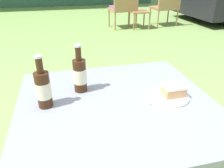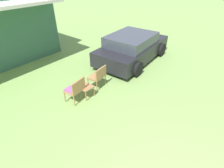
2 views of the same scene
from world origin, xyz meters
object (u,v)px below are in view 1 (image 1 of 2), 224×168
object	(u,v)px
wicker_chair_plain	(166,5)
cola_bottle_near	(80,74)
cake_on_plate	(171,93)
patio_table	(117,112)
wicker_chair_cushioned	(124,7)
cola_bottle_far	(43,88)
garden_side_table	(140,13)

from	to	relation	value
wicker_chair_plain	cola_bottle_near	world-z (taller)	cola_bottle_near
wicker_chair_plain	cola_bottle_near	distance (m)	4.87
cake_on_plate	cola_bottle_near	world-z (taller)	cola_bottle_near
wicker_chair_plain	patio_table	distance (m)	4.92
wicker_chair_cushioned	cola_bottle_far	bearing A→B (deg)	61.59
garden_side_table	cola_bottle_near	xyz separation A→B (m)	(-1.81, -4.06, 0.45)
cake_on_plate	cola_bottle_far	distance (m)	0.63
garden_side_table	cola_bottle_far	bearing A→B (deg)	-115.43
garden_side_table	cake_on_plate	distance (m)	4.47
garden_side_table	cake_on_plate	xyz separation A→B (m)	(-1.37, -4.24, 0.37)
wicker_chair_cushioned	patio_table	bearing A→B (deg)	65.82
wicker_chair_plain	wicker_chair_cushioned	bearing A→B (deg)	-7.40
wicker_chair_plain	patio_table	size ratio (longest dim) A/B	0.87
wicker_chair_cushioned	cola_bottle_far	world-z (taller)	cola_bottle_far
garden_side_table	patio_table	bearing A→B (deg)	-111.32
cake_on_plate	cola_bottle_far	bearing A→B (deg)	174.44
garden_side_table	cake_on_plate	size ratio (longest dim) A/B	2.06
cake_on_plate	wicker_chair_plain	bearing A→B (deg)	64.28
wicker_chair_cushioned	patio_table	world-z (taller)	wicker_chair_cushioned
wicker_chair_cushioned	cola_bottle_near	xyz separation A→B (m)	(-1.44, -4.17, 0.31)
cake_on_plate	cola_bottle_far	world-z (taller)	cola_bottle_far
patio_table	cola_bottle_far	bearing A→B (deg)	172.13
patio_table	cake_on_plate	distance (m)	0.29
wicker_chair_cushioned	wicker_chair_plain	size ratio (longest dim) A/B	1.00
garden_side_table	cola_bottle_far	size ratio (longest dim) A/B	1.70
garden_side_table	wicker_chair_cushioned	bearing A→B (deg)	163.89
garden_side_table	patio_table	world-z (taller)	patio_table
cake_on_plate	cola_bottle_near	xyz separation A→B (m)	(-0.44, 0.17, 0.07)
cola_bottle_near	cake_on_plate	bearing A→B (deg)	-21.46
wicker_chair_plain	cake_on_plate	size ratio (longest dim) A/B	3.98
patio_table	cake_on_plate	bearing A→B (deg)	-2.77
wicker_chair_cushioned	cake_on_plate	world-z (taller)	wicker_chair_cushioned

